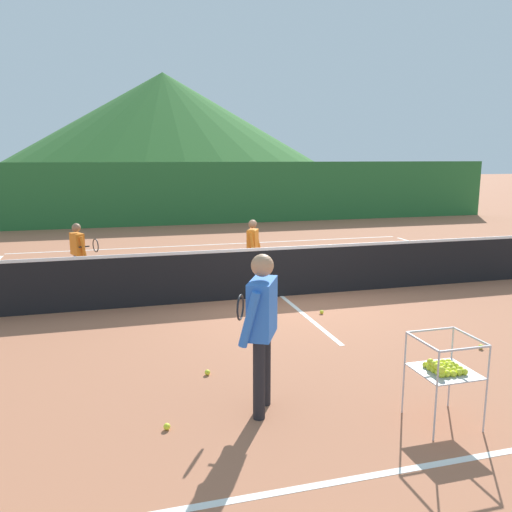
# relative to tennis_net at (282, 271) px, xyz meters

# --- Properties ---
(ground_plane) EXTENTS (120.00, 120.00, 0.00)m
(ground_plane) POSITION_rel_tennis_net_xyz_m (0.00, 0.00, -0.50)
(ground_plane) COLOR #A86647
(line_baseline_near) EXTENTS (12.09, 0.08, 0.01)m
(line_baseline_near) POSITION_rel_tennis_net_xyz_m (0.00, -5.68, -0.50)
(line_baseline_near) COLOR white
(line_baseline_near) RESTS_ON ground
(line_baseline_far) EXTENTS (12.09, 0.08, 0.01)m
(line_baseline_far) POSITION_rel_tennis_net_xyz_m (0.00, 6.27, -0.50)
(line_baseline_far) COLOR white
(line_baseline_far) RESTS_ON ground
(line_service_center) EXTENTS (0.08, 5.57, 0.01)m
(line_service_center) POSITION_rel_tennis_net_xyz_m (0.00, 0.00, -0.50)
(line_service_center) COLOR white
(line_service_center) RESTS_ON ground
(tennis_net) EXTENTS (12.01, 0.08, 1.05)m
(tennis_net) POSITION_rel_tennis_net_xyz_m (0.00, 0.00, 0.00)
(tennis_net) COLOR #333338
(tennis_net) RESTS_ON ground
(instructor) EXTENTS (0.53, 0.84, 1.70)m
(instructor) POSITION_rel_tennis_net_xyz_m (-1.65, -4.32, 0.52)
(instructor) COLOR black
(instructor) RESTS_ON ground
(student_0) EXTENTS (0.59, 0.54, 1.31)m
(student_0) POSITION_rel_tennis_net_xyz_m (-3.80, 1.97, 0.29)
(student_0) COLOR navy
(student_0) RESTS_ON ground
(student_1) EXTENTS (0.42, 0.53, 1.34)m
(student_1) POSITION_rel_tennis_net_xyz_m (-0.22, 1.34, 0.31)
(student_1) COLOR black
(student_1) RESTS_ON ground
(ball_cart) EXTENTS (0.58, 0.58, 0.90)m
(ball_cart) POSITION_rel_tennis_net_xyz_m (0.04, -5.05, 0.08)
(ball_cart) COLOR #B7B7BC
(ball_cart) RESTS_ON ground
(tennis_ball_0) EXTENTS (0.07, 0.07, 0.07)m
(tennis_ball_0) POSITION_rel_tennis_net_xyz_m (0.30, -1.28, -0.47)
(tennis_ball_0) COLOR yellow
(tennis_ball_0) RESTS_ON ground
(tennis_ball_3) EXTENTS (0.07, 0.07, 0.07)m
(tennis_ball_3) POSITION_rel_tennis_net_xyz_m (-2.04, -3.27, -0.47)
(tennis_ball_3) COLOR yellow
(tennis_ball_3) RESTS_ON ground
(tennis_ball_4) EXTENTS (0.07, 0.07, 0.07)m
(tennis_ball_4) POSITION_rel_tennis_net_xyz_m (-2.66, -4.46, -0.47)
(tennis_ball_4) COLOR yellow
(tennis_ball_4) RESTS_ON ground
(tennis_ball_7) EXTENTS (0.07, 0.07, 0.07)m
(tennis_ball_7) POSITION_rel_tennis_net_xyz_m (1.82, -3.43, -0.47)
(tennis_ball_7) COLOR yellow
(tennis_ball_7) RESTS_ON ground
(windscreen_fence) EXTENTS (26.60, 0.08, 2.46)m
(windscreen_fence) POSITION_rel_tennis_net_xyz_m (0.00, 11.22, 0.73)
(windscreen_fence) COLOR #286B33
(windscreen_fence) RESTS_ON ground
(hill_0) EXTENTS (46.09, 46.09, 13.22)m
(hill_0) POSITION_rel_tennis_net_xyz_m (3.86, 60.40, 6.11)
(hill_0) COLOR #2D6628
(hill_0) RESTS_ON ground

